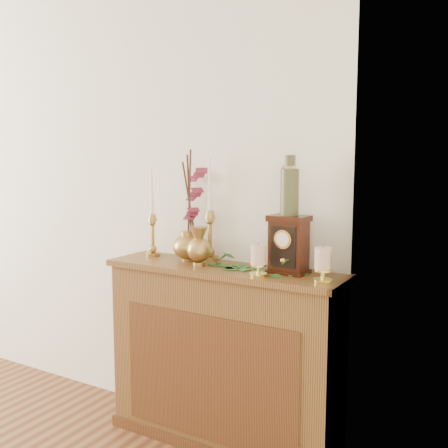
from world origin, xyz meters
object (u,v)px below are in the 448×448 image
Objects in this scene: candlestick_center at (210,227)px; ginger_jar at (194,211)px; mantel_clock at (288,245)px; candlestick_left at (153,228)px; ceramic_vase at (290,189)px; bud_vase at (199,247)px.

candlestick_center is 0.12m from ginger_jar.
ginger_jar is at bearing 178.20° from mantel_clock.
ceramic_vase is (0.81, -0.01, 0.24)m from candlestick_left.
ginger_jar is at bearing 175.04° from ceramic_vase.
candlestick_center is at bearing 12.56° from ginger_jar.
mantel_clock is at bearing -8.43° from candlestick_center.
mantel_clock is (0.45, 0.08, 0.04)m from bud_vase.
ceramic_vase is at bearing 90.00° from mantel_clock.
bud_vase is 0.54m from ceramic_vase.
candlestick_center is 1.99× the size of mantel_clock.
candlestick_center is 1.95× the size of ceramic_vase.
ginger_jar is at bearing 131.68° from bud_vase.
candlestick_left is 1.75× the size of mantel_clock.
candlestick_left is 0.38m from bud_vase.
ceramic_vase is at bearing 10.56° from bud_vase.
ginger_jar is (-0.12, 0.13, 0.16)m from bud_vase.
bud_vase is at bearing -166.33° from mantel_clock.
candlestick_left is 2.42× the size of bud_vase.
candlestick_center is 0.53m from ceramic_vase.
candlestick_center is 0.17m from bud_vase.
candlestick_left is 0.88× the size of candlestick_center.
candlestick_left reaches higher than bud_vase.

